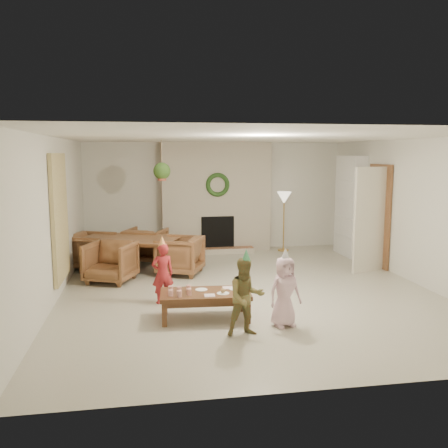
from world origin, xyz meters
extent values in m
plane|color=#B7B29E|center=(0.00, 0.00, 0.00)|extent=(7.00, 7.00, 0.00)
plane|color=white|center=(0.00, 0.00, 2.50)|extent=(7.00, 7.00, 0.00)
plane|color=silver|center=(0.00, 3.50, 1.25)|extent=(7.00, 0.00, 7.00)
plane|color=silver|center=(0.00, -3.50, 1.25)|extent=(7.00, 0.00, 7.00)
plane|color=silver|center=(-3.00, 0.00, 1.25)|extent=(0.00, 7.00, 7.00)
plane|color=silver|center=(3.00, 0.00, 1.25)|extent=(0.00, 7.00, 7.00)
cube|color=#562616|center=(0.00, 3.30, 1.25)|extent=(2.50, 0.40, 2.50)
cube|color=brown|center=(0.00, 2.95, 0.06)|extent=(1.60, 0.30, 0.12)
cube|color=black|center=(0.00, 3.12, 0.45)|extent=(0.75, 0.12, 0.75)
torus|color=#1E4219|center=(0.00, 3.07, 1.55)|extent=(0.54, 0.10, 0.54)
cylinder|color=gold|center=(1.54, 3.00, 0.01)|extent=(0.26, 0.26, 0.03)
cylinder|color=gold|center=(1.54, 3.00, 0.64)|extent=(0.03, 0.03, 1.24)
cone|color=beige|center=(1.54, 3.00, 1.24)|extent=(0.33, 0.33, 0.28)
cube|color=white|center=(2.84, 2.30, 1.10)|extent=(0.30, 1.00, 2.20)
cube|color=white|center=(2.82, 2.30, 0.45)|extent=(0.30, 0.92, 0.03)
cube|color=white|center=(2.82, 2.30, 0.85)|extent=(0.30, 0.92, 0.03)
cube|color=white|center=(2.82, 2.30, 1.25)|extent=(0.30, 0.92, 0.03)
cube|color=white|center=(2.82, 2.30, 1.65)|extent=(0.30, 0.92, 0.03)
cube|color=#AE4420|center=(2.80, 2.15, 0.59)|extent=(0.20, 0.40, 0.24)
cube|color=#276492|center=(2.80, 2.35, 0.99)|extent=(0.20, 0.44, 0.24)
cube|color=#AB8E24|center=(2.80, 2.20, 1.38)|extent=(0.20, 0.36, 0.22)
cube|color=brown|center=(2.96, 1.20, 1.02)|extent=(0.05, 0.86, 2.04)
cube|color=beige|center=(2.58, 0.82, 1.00)|extent=(0.77, 0.32, 2.00)
cube|color=beige|center=(-2.96, 0.20, 1.25)|extent=(0.06, 1.20, 2.00)
imported|color=brown|center=(-1.94, 1.58, 0.32)|extent=(2.10, 1.65, 0.65)
imported|color=brown|center=(-2.25, 0.83, 0.36)|extent=(1.01, 1.02, 0.72)
imported|color=brown|center=(-1.63, 2.33, 0.36)|extent=(1.01, 1.02, 0.72)
imported|color=brown|center=(-2.69, 1.89, 0.36)|extent=(1.02, 1.01, 0.72)
imported|color=brown|center=(-1.01, 1.20, 0.36)|extent=(1.02, 1.01, 0.72)
cylinder|color=tan|center=(-1.30, 1.50, 2.15)|extent=(0.01, 0.01, 0.70)
cylinder|color=#A04533|center=(-1.30, 1.50, 1.80)|extent=(0.16, 0.16, 0.12)
sphere|color=#274717|center=(-1.30, 1.50, 1.92)|extent=(0.32, 0.32, 0.32)
cube|color=#57341D|center=(-0.85, -1.32, 0.35)|extent=(1.25, 0.68, 0.06)
cube|color=#57341D|center=(-0.85, -1.32, 0.28)|extent=(1.15, 0.58, 0.07)
cube|color=#57341D|center=(-1.41, -1.54, 0.16)|extent=(0.07, 0.07, 0.32)
cube|color=#57341D|center=(-0.31, -1.60, 0.16)|extent=(0.07, 0.07, 0.32)
cube|color=#57341D|center=(-1.38, -1.04, 0.16)|extent=(0.07, 0.07, 0.32)
cube|color=#57341D|center=(-0.28, -1.11, 0.16)|extent=(0.07, 0.07, 0.32)
cylinder|color=silver|center=(-1.32, -1.43, 0.42)|extent=(0.07, 0.07, 0.08)
cylinder|color=silver|center=(-1.31, -1.25, 0.42)|extent=(0.07, 0.07, 0.08)
cylinder|color=silver|center=(-1.21, -1.49, 0.42)|extent=(0.07, 0.07, 0.08)
cylinder|color=silver|center=(-1.20, -1.30, 0.42)|extent=(0.07, 0.07, 0.08)
cylinder|color=silver|center=(-1.08, -1.42, 0.42)|extent=(0.07, 0.07, 0.08)
cylinder|color=silver|center=(-1.07, -1.23, 0.42)|extent=(0.07, 0.07, 0.08)
cylinder|color=white|center=(-0.89, -1.21, 0.38)|extent=(0.18, 0.18, 0.01)
cylinder|color=white|center=(-0.62, -1.43, 0.38)|extent=(0.18, 0.18, 0.01)
cylinder|color=white|center=(-0.42, -1.25, 0.38)|extent=(0.18, 0.18, 0.01)
sphere|color=tan|center=(-0.62, -1.43, 0.41)|extent=(0.07, 0.07, 0.07)
cube|color=#DCA2AB|center=(-0.81, -1.49, 0.38)|extent=(0.15, 0.15, 0.01)
cube|color=#DCA2AB|center=(-0.51, -1.17, 0.38)|extent=(0.15, 0.15, 0.01)
imported|color=maroon|center=(-1.39, -0.54, 0.46)|extent=(0.37, 0.28, 0.92)
cone|color=gold|center=(-1.39, -0.54, 0.95)|extent=(0.14, 0.14, 0.17)
imported|color=#995529|center=(-0.42, -2.00, 0.49)|extent=(0.50, 0.41, 0.98)
cone|color=#48A969|center=(-0.42, -2.00, 1.02)|extent=(0.14, 0.14, 0.16)
imported|color=silver|center=(0.14, -1.77, 0.46)|extent=(0.51, 0.40, 0.93)
cone|color=silver|center=(0.14, -1.77, 0.96)|extent=(0.13, 0.13, 0.17)
camera|label=1|loc=(-1.63, -7.58, 2.24)|focal=38.34mm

